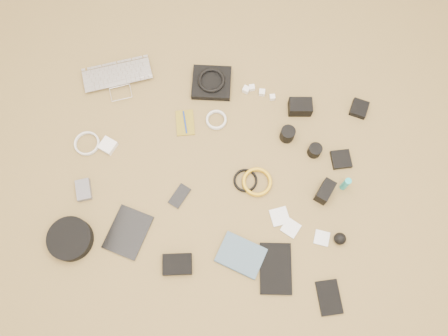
% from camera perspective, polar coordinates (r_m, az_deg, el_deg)
% --- Properties ---
extents(laptop, '(0.41, 0.36, 0.03)m').
position_cam_1_polar(laptop, '(2.30, -13.54, 10.73)').
color(laptop, silver).
rests_on(laptop, ground).
extents(headphone_pouch, '(0.21, 0.20, 0.03)m').
position_cam_1_polar(headphone_pouch, '(2.24, -1.63, 11.06)').
color(headphone_pouch, black).
rests_on(headphone_pouch, ground).
extents(headphones, '(0.15, 0.15, 0.02)m').
position_cam_1_polar(headphones, '(2.22, -1.65, 11.39)').
color(headphones, black).
rests_on(headphones, headphone_pouch).
extents(charger_a, '(0.04, 0.04, 0.03)m').
position_cam_1_polar(charger_a, '(2.22, 2.91, 10.19)').
color(charger_a, white).
rests_on(charger_a, ground).
extents(charger_b, '(0.03, 0.03, 0.03)m').
position_cam_1_polar(charger_b, '(2.22, 4.98, 9.80)').
color(charger_b, white).
rests_on(charger_b, ground).
extents(charger_c, '(0.03, 0.03, 0.02)m').
position_cam_1_polar(charger_c, '(2.22, 6.33, 9.16)').
color(charger_c, white).
rests_on(charger_c, ground).
extents(charger_d, '(0.03, 0.03, 0.03)m').
position_cam_1_polar(charger_d, '(2.23, 3.66, 10.43)').
color(charger_d, white).
rests_on(charger_d, ground).
extents(dslr_camera, '(0.12, 0.10, 0.06)m').
position_cam_1_polar(dslr_camera, '(2.19, 9.92, 7.87)').
color(dslr_camera, black).
rests_on(dslr_camera, ground).
extents(lens_pouch, '(0.09, 0.10, 0.03)m').
position_cam_1_polar(lens_pouch, '(2.27, 17.24, 7.43)').
color(lens_pouch, black).
rests_on(lens_pouch, ground).
extents(notebook_olive, '(0.12, 0.15, 0.01)m').
position_cam_1_polar(notebook_olive, '(2.16, -5.10, 5.91)').
color(notebook_olive, olive).
rests_on(notebook_olive, ground).
extents(pen_blue, '(0.05, 0.11, 0.01)m').
position_cam_1_polar(pen_blue, '(2.15, -5.12, 5.99)').
color(pen_blue, '#123098').
rests_on(pen_blue, notebook_olive).
extents(cable_white_a, '(0.11, 0.11, 0.01)m').
position_cam_1_polar(cable_white_a, '(2.16, -1.02, 6.25)').
color(cable_white_a, silver).
rests_on(cable_white_a, ground).
extents(lens_a, '(0.09, 0.09, 0.07)m').
position_cam_1_polar(lens_a, '(2.11, 8.29, 4.40)').
color(lens_a, black).
rests_on(lens_a, ground).
extents(lens_b, '(0.07, 0.07, 0.06)m').
position_cam_1_polar(lens_b, '(2.11, 11.76, 2.26)').
color(lens_b, black).
rests_on(lens_b, ground).
extents(card_reader, '(0.11, 0.11, 0.02)m').
position_cam_1_polar(card_reader, '(2.15, 15.04, 1.10)').
color(card_reader, black).
rests_on(card_reader, ground).
extents(power_brick, '(0.09, 0.09, 0.03)m').
position_cam_1_polar(power_brick, '(2.17, -14.92, 2.84)').
color(power_brick, white).
rests_on(power_brick, ground).
extents(cable_white_b, '(0.14, 0.14, 0.01)m').
position_cam_1_polar(cable_white_b, '(2.21, -17.43, 3.04)').
color(cable_white_b, silver).
rests_on(cable_white_b, ground).
extents(cable_black, '(0.14, 0.14, 0.01)m').
position_cam_1_polar(cable_black, '(2.05, 2.81, -1.68)').
color(cable_black, black).
rests_on(cable_black, ground).
extents(cable_yellow, '(0.15, 0.15, 0.02)m').
position_cam_1_polar(cable_yellow, '(2.05, 4.31, -1.90)').
color(cable_yellow, gold).
rests_on(cable_yellow, ground).
extents(flash, '(0.09, 0.12, 0.08)m').
position_cam_1_polar(flash, '(2.05, 13.05, -3.00)').
color(flash, black).
rests_on(flash, ground).
extents(lens_cleaner, '(0.03, 0.03, 0.10)m').
position_cam_1_polar(lens_cleaner, '(2.07, 15.58, -2.02)').
color(lens_cleaner, '#19A6A6').
rests_on(lens_cleaner, ground).
extents(battery_charger, '(0.10, 0.12, 0.03)m').
position_cam_1_polar(battery_charger, '(2.13, -17.87, -2.74)').
color(battery_charger, '#5E5E63').
rests_on(battery_charger, ground).
extents(tablet, '(0.20, 0.24, 0.01)m').
position_cam_1_polar(tablet, '(2.04, -12.42, -8.19)').
color(tablet, black).
rests_on(tablet, ground).
extents(phone, '(0.10, 0.12, 0.01)m').
position_cam_1_polar(phone, '(2.04, -5.82, -3.66)').
color(phone, black).
rests_on(phone, ground).
extents(filter_case_left, '(0.11, 0.11, 0.01)m').
position_cam_1_polar(filter_case_left, '(2.02, 7.28, -6.31)').
color(filter_case_left, silver).
rests_on(filter_case_left, ground).
extents(filter_case_mid, '(0.10, 0.10, 0.01)m').
position_cam_1_polar(filter_case_mid, '(2.02, 8.71, -7.74)').
color(filter_case_mid, silver).
rests_on(filter_case_mid, ground).
extents(filter_case_right, '(0.07, 0.07, 0.01)m').
position_cam_1_polar(filter_case_right, '(2.04, 12.65, -8.92)').
color(filter_case_right, silver).
rests_on(filter_case_right, ground).
extents(air_blower, '(0.06, 0.06, 0.05)m').
position_cam_1_polar(air_blower, '(2.03, 14.91, -8.91)').
color(air_blower, black).
rests_on(air_blower, ground).
extents(headphone_case, '(0.22, 0.22, 0.05)m').
position_cam_1_polar(headphone_case, '(2.08, -19.44, -8.73)').
color(headphone_case, black).
rests_on(headphone_case, ground).
extents(drive_case, '(0.14, 0.12, 0.03)m').
position_cam_1_polar(drive_case, '(1.97, -6.12, -12.40)').
color(drive_case, black).
rests_on(drive_case, ground).
extents(paperback, '(0.23, 0.19, 0.02)m').
position_cam_1_polar(paperback, '(1.97, 1.32, -13.25)').
color(paperback, '#40596C').
rests_on(paperback, ground).
extents(notebook_black_a, '(0.17, 0.24, 0.02)m').
position_cam_1_polar(notebook_black_a, '(1.98, 6.76, -12.90)').
color(notebook_black_a, black).
rests_on(notebook_black_a, ground).
extents(notebook_black_b, '(0.14, 0.17, 0.01)m').
position_cam_1_polar(notebook_black_b, '(2.02, 13.57, -16.11)').
color(notebook_black_b, black).
rests_on(notebook_black_b, ground).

